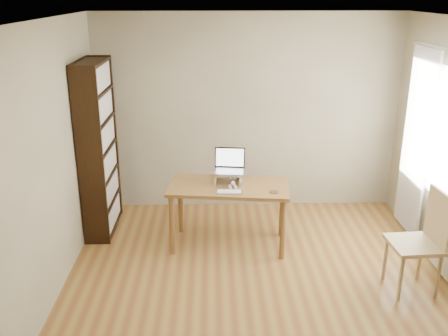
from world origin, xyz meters
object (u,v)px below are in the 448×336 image
(chair, at_px, (424,238))
(cat, at_px, (231,176))
(bookshelf, at_px, (99,149))
(laptop, at_px, (229,165))
(desk, at_px, (229,194))
(keyboard, at_px, (229,192))

(chair, bearing_deg, cat, 145.58)
(bookshelf, height_order, laptop, bookshelf)
(laptop, xyz_separation_m, cat, (0.03, -0.03, -0.13))
(desk, xyz_separation_m, keyboard, (-0.01, -0.22, 0.11))
(desk, xyz_separation_m, chair, (1.86, -0.98, -0.08))
(keyboard, xyz_separation_m, chair, (1.87, -0.76, -0.19))
(cat, bearing_deg, keyboard, -99.76)
(cat, bearing_deg, laptop, 126.96)
(bookshelf, xyz_separation_m, desk, (1.55, -0.48, -0.40))
(desk, relative_size, laptop, 3.79)
(bookshelf, height_order, cat, bookshelf)
(laptop, height_order, keyboard, laptop)
(keyboard, height_order, cat, cat)
(laptop, distance_m, chair, 2.20)
(keyboard, bearing_deg, chair, -19.10)
(laptop, relative_size, keyboard, 1.32)
(keyboard, relative_size, chair, 0.27)
(bookshelf, distance_m, keyboard, 1.72)
(chair, bearing_deg, laptop, 145.23)
(chair, bearing_deg, bookshelf, 153.10)
(cat, bearing_deg, chair, -34.74)
(desk, height_order, chair, chair)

